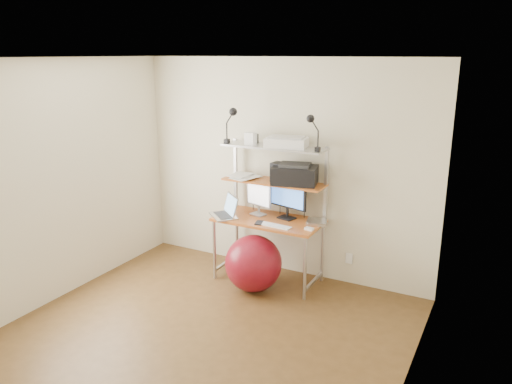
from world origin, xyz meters
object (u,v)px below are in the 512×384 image
at_px(monitor_silver, 259,197).
at_px(printer, 295,174).
at_px(monitor_black, 288,197).
at_px(exercise_ball, 253,263).
at_px(laptop, 227,212).

xyz_separation_m(monitor_silver, printer, (0.43, 0.03, 0.31)).
bearing_deg(monitor_black, exercise_ball, -100.82).
bearing_deg(laptop, exercise_ball, 18.99).
relative_size(printer, exercise_ball, 0.87).
xyz_separation_m(monitor_silver, monitor_black, (0.34, 0.03, 0.04)).
relative_size(monitor_silver, laptop, 0.88).
bearing_deg(monitor_silver, laptop, -126.56).
relative_size(monitor_black, printer, 0.91).
xyz_separation_m(printer, exercise_ball, (-0.28, -0.43, -0.94)).
distance_m(printer, exercise_ball, 1.08).
distance_m(monitor_black, printer, 0.28).
bearing_deg(monitor_silver, monitor_black, 21.54).
height_order(laptop, printer, printer).
distance_m(monitor_silver, printer, 0.53).
bearing_deg(printer, monitor_silver, 170.83).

